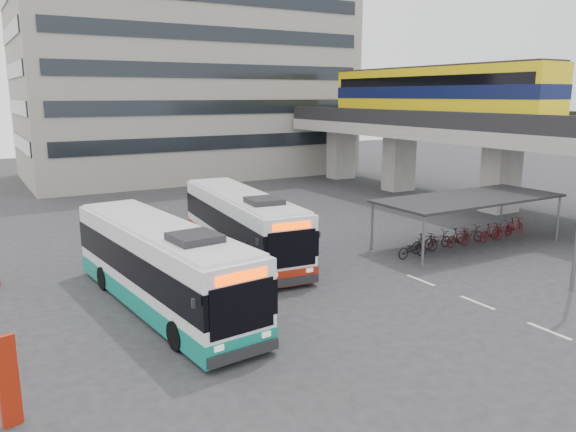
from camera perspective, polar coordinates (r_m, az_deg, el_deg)
ground at (r=22.78m, az=8.73°, el=-7.51°), size 120.00×120.00×0.00m
viaduct at (r=42.86m, az=15.57°, el=9.91°), size 8.00×32.00×9.68m
bike_shelter at (r=30.20m, az=17.78°, el=-0.47°), size 10.00×4.00×2.54m
office_block at (r=56.31m, az=-10.27°, el=16.99°), size 30.00×15.00×25.00m
road_markings at (r=22.43m, az=18.67°, el=-8.33°), size 0.15×7.60×0.01m
bus_main at (r=27.04m, az=-4.63°, el=-0.88°), size 3.43×11.27×3.28m
bus_teal at (r=20.89m, az=-12.75°, el=-5.03°), size 3.54×11.46×3.33m
pedestrian at (r=20.66m, az=-4.29°, el=-7.10°), size 0.65×0.71×1.62m
sign_totem_south at (r=15.01m, az=-26.54°, el=-14.64°), size 0.49×0.26×2.26m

